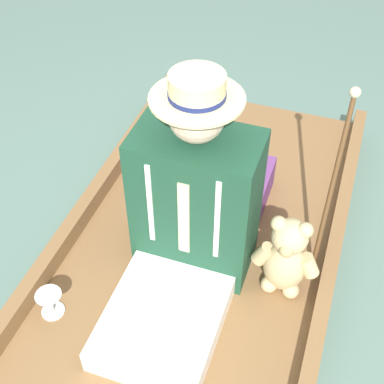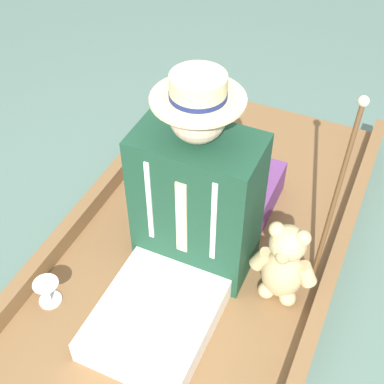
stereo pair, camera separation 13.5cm
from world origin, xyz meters
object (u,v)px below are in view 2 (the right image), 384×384
Objects in this scene: seated_person at (188,216)px; wine_glass at (47,289)px; walking_cane at (341,179)px; teddy_bear at (284,265)px.

wine_glass is (0.45, 0.38, -0.24)m from seated_person.
walking_cane is at bearing -148.19° from seated_person.
walking_cane is (-0.11, -0.29, 0.26)m from teddy_bear.
seated_person is 0.61m from walking_cane.
wine_glass is at bearing 26.76° from teddy_bear.
teddy_bear reaches higher than wine_glass.
teddy_bear is 0.94m from wine_glass.
seated_person reaches higher than walking_cane.
wine_glass is (0.84, 0.42, -0.10)m from teddy_bear.
teddy_bear is (-0.39, -0.04, -0.14)m from seated_person.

